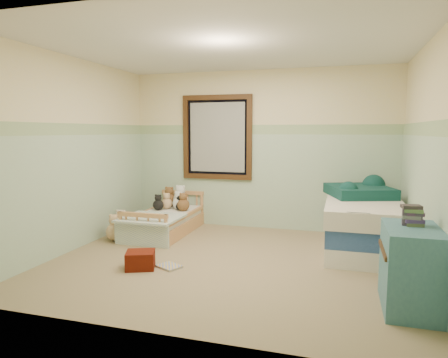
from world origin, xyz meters
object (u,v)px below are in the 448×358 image
(toddler_bed_frame, at_px, (165,226))
(plush_floor_tan, at_px, (115,232))
(plush_floor_cream, at_px, (121,225))
(floor_book, at_px, (169,266))
(twin_bed_frame, at_px, (362,241))
(dresser, at_px, (411,269))
(red_pillow, at_px, (140,260))

(toddler_bed_frame, bearing_deg, plush_floor_tan, -128.52)
(plush_floor_cream, height_order, floor_book, plush_floor_cream)
(twin_bed_frame, bearing_deg, plush_floor_cream, -177.51)
(plush_floor_tan, xyz_separation_m, dresser, (3.66, -1.21, 0.24))
(red_pillow, xyz_separation_m, floor_book, (0.30, 0.12, -0.09))
(toddler_bed_frame, distance_m, floor_book, 1.61)
(toddler_bed_frame, height_order, plush_floor_cream, plush_floor_cream)
(toddler_bed_frame, xyz_separation_m, floor_book, (0.71, -1.44, -0.08))
(dresser, xyz_separation_m, red_pillow, (-2.76, 0.27, -0.27))
(toddler_bed_frame, distance_m, plush_floor_cream, 0.67)
(plush_floor_cream, relative_size, plush_floor_tan, 0.96)
(red_pillow, bearing_deg, plush_floor_cream, 127.97)
(plush_floor_tan, relative_size, red_pillow, 0.82)
(plush_floor_cream, relative_size, red_pillow, 0.78)
(toddler_bed_frame, height_order, floor_book, toddler_bed_frame)
(dresser, relative_size, red_pillow, 2.31)
(toddler_bed_frame, relative_size, floor_book, 5.68)
(toddler_bed_frame, distance_m, red_pillow, 1.61)
(toddler_bed_frame, xyz_separation_m, plush_floor_cream, (-0.64, -0.21, 0.03))
(plush_floor_cream, distance_m, floor_book, 1.83)
(twin_bed_frame, bearing_deg, red_pillow, -148.57)
(plush_floor_tan, xyz_separation_m, twin_bed_frame, (3.35, 0.56, -0.02))
(toddler_bed_frame, bearing_deg, dresser, -29.90)
(toddler_bed_frame, height_order, twin_bed_frame, twin_bed_frame)
(plush_floor_tan, relative_size, dresser, 0.35)
(plush_floor_cream, distance_m, red_pillow, 1.71)
(red_pillow, bearing_deg, floor_book, 21.72)
(plush_floor_cream, bearing_deg, plush_floor_tan, -69.92)
(twin_bed_frame, xyz_separation_m, floor_book, (-2.15, -1.38, -0.10))
(twin_bed_frame, height_order, floor_book, twin_bed_frame)
(floor_book, bearing_deg, red_pillow, -131.35)
(toddler_bed_frame, height_order, dresser, dresser)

